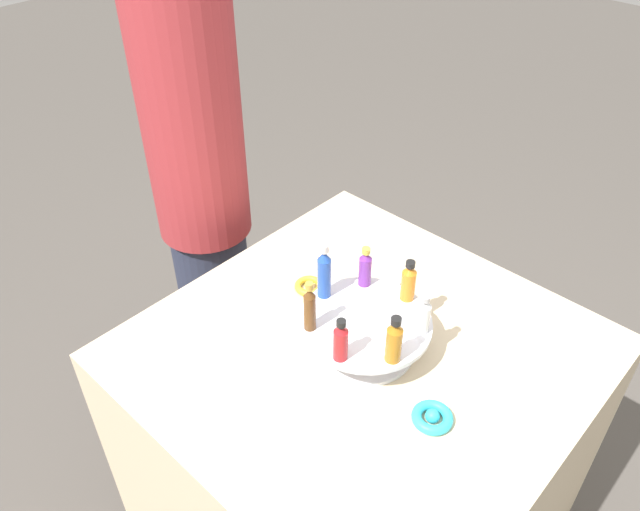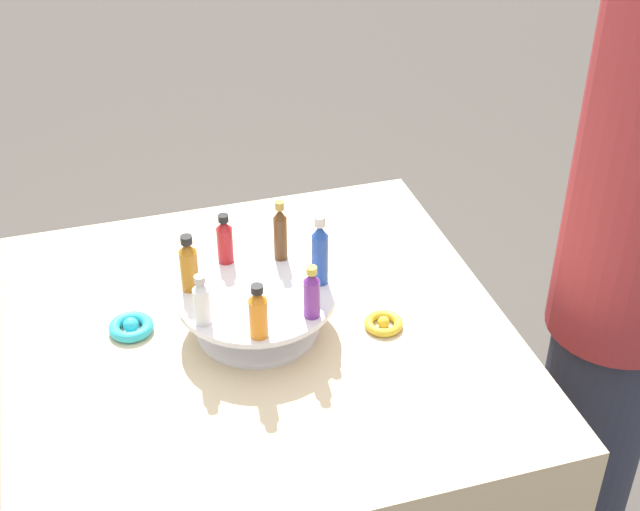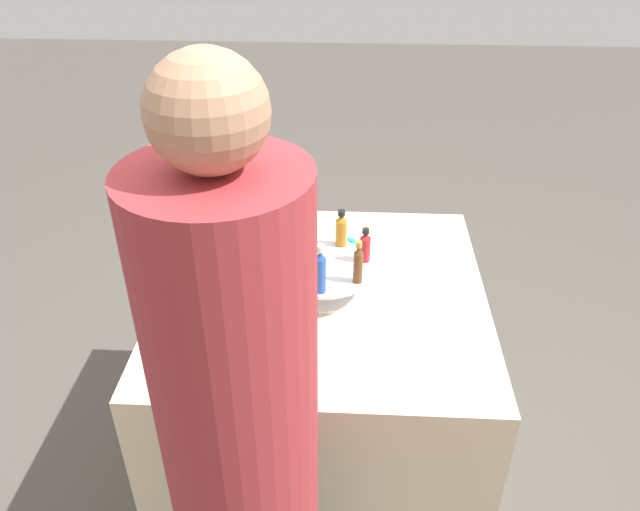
{
  "view_description": "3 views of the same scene",
  "coord_description": "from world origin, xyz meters",
  "px_view_note": "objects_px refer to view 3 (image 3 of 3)",
  "views": [
    {
      "loc": [
        -0.83,
        -0.63,
        1.88
      ],
      "look_at": [
        0.03,
        0.17,
        0.96
      ],
      "focal_mm": 35.0,
      "sensor_mm": 36.0,
      "label": 1
    },
    {
      "loc": [
        1.36,
        -0.28,
        1.9
      ],
      "look_at": [
        0.02,
        0.12,
        0.95
      ],
      "focal_mm": 50.0,
      "sensor_mm": 36.0,
      "label": 2
    },
    {
      "loc": [
        -0.07,
        1.53,
        1.91
      ],
      "look_at": [
        0.01,
        0.04,
        0.93
      ],
      "focal_mm": 35.0,
      "sensor_mm": 36.0,
      "label": 3
    }
  ],
  "objects_px": {
    "ribbon_bow_gold": "(294,339)",
    "person_figure": "(245,481)",
    "bottle_red": "(365,246)",
    "display_stand": "(322,276)",
    "ribbon_bow_teal": "(345,245)",
    "bottle_blue": "(322,271)",
    "bottle_clear": "(305,231)",
    "bottle_purple": "(286,266)",
    "bottle_brown": "(358,264)",
    "bottle_orange": "(280,245)",
    "bottle_amber": "(341,229)"
  },
  "relations": [
    {
      "from": "bottle_red",
      "to": "bottle_orange",
      "type": "bearing_deg",
      "value": 2.14
    },
    {
      "from": "bottle_blue",
      "to": "bottle_clear",
      "type": "relative_size",
      "value": 1.45
    },
    {
      "from": "bottle_red",
      "to": "bottle_purple",
      "type": "xyz_separation_m",
      "value": [
        0.22,
        0.12,
        0.0
      ]
    },
    {
      "from": "bottle_red",
      "to": "bottle_purple",
      "type": "height_order",
      "value": "same"
    },
    {
      "from": "bottle_blue",
      "to": "display_stand",
      "type": "bearing_deg",
      "value": -87.86
    },
    {
      "from": "display_stand",
      "to": "ribbon_bow_teal",
      "type": "xyz_separation_m",
      "value": [
        -0.06,
        -0.24,
        -0.04
      ]
    },
    {
      "from": "bottle_clear",
      "to": "bottle_orange",
      "type": "distance_m",
      "value": 0.11
    },
    {
      "from": "bottle_purple",
      "to": "person_figure",
      "type": "relative_size",
      "value": 0.06
    },
    {
      "from": "bottle_purple",
      "to": "bottle_clear",
      "type": "bearing_deg",
      "value": -100.72
    },
    {
      "from": "bottle_red",
      "to": "bottle_orange",
      "type": "xyz_separation_m",
      "value": [
        0.25,
        0.01,
        0.0
      ]
    },
    {
      "from": "bottle_blue",
      "to": "bottle_red",
      "type": "distance_m",
      "value": 0.2
    },
    {
      "from": "bottle_amber",
      "to": "bottle_clear",
      "type": "bearing_deg",
      "value": 2.14
    },
    {
      "from": "ribbon_bow_gold",
      "to": "person_figure",
      "type": "xyz_separation_m",
      "value": [
        0.05,
        0.51,
        0.07
      ]
    },
    {
      "from": "bottle_purple",
      "to": "bottle_brown",
      "type": "bearing_deg",
      "value": -177.86
    },
    {
      "from": "display_stand",
      "to": "person_figure",
      "type": "distance_m",
      "value": 0.76
    },
    {
      "from": "ribbon_bow_gold",
      "to": "person_figure",
      "type": "distance_m",
      "value": 0.51
    },
    {
      "from": "ribbon_bow_gold",
      "to": "person_figure",
      "type": "bearing_deg",
      "value": 84.19
    },
    {
      "from": "bottle_brown",
      "to": "bottle_blue",
      "type": "bearing_deg",
      "value": 27.85
    },
    {
      "from": "bottle_red",
      "to": "bottle_blue",
      "type": "bearing_deg",
      "value": 53.57
    },
    {
      "from": "ribbon_bow_teal",
      "to": "bottle_brown",
      "type": "bearing_deg",
      "value": 96.97
    },
    {
      "from": "display_stand",
      "to": "bottle_blue",
      "type": "bearing_deg",
      "value": 92.14
    },
    {
      "from": "bottle_amber",
      "to": "bottle_purple",
      "type": "distance_m",
      "value": 0.25
    },
    {
      "from": "bottle_amber",
      "to": "person_figure",
      "type": "height_order",
      "value": "person_figure"
    },
    {
      "from": "bottle_orange",
      "to": "ribbon_bow_teal",
      "type": "distance_m",
      "value": 0.32
    },
    {
      "from": "bottle_blue",
      "to": "ribbon_bow_gold",
      "type": "bearing_deg",
      "value": 58.41
    },
    {
      "from": "bottle_amber",
      "to": "ribbon_bow_teal",
      "type": "height_order",
      "value": "bottle_amber"
    },
    {
      "from": "bottle_purple",
      "to": "bottle_red",
      "type": "bearing_deg",
      "value": -152.15
    },
    {
      "from": "ribbon_bow_teal",
      "to": "bottle_amber",
      "type": "bearing_deg",
      "value": 83.91
    },
    {
      "from": "bottle_blue",
      "to": "bottle_amber",
      "type": "xyz_separation_m",
      "value": [
        -0.05,
        -0.25,
        -0.01
      ]
    },
    {
      "from": "bottle_brown",
      "to": "person_figure",
      "type": "bearing_deg",
      "value": 71.87
    },
    {
      "from": "person_figure",
      "to": "bottle_clear",
      "type": "bearing_deg",
      "value": 5.11
    },
    {
      "from": "bottle_blue",
      "to": "bottle_brown",
      "type": "relative_size",
      "value": 1.13
    },
    {
      "from": "person_figure",
      "to": "ribbon_bow_gold",
      "type": "bearing_deg",
      "value": 3.02
    },
    {
      "from": "display_stand",
      "to": "bottle_red",
      "type": "distance_m",
      "value": 0.16
    },
    {
      "from": "bottle_brown",
      "to": "ribbon_bow_gold",
      "type": "bearing_deg",
      "value": 44.47
    },
    {
      "from": "bottle_amber",
      "to": "bottle_orange",
      "type": "relative_size",
      "value": 1.09
    },
    {
      "from": "bottle_brown",
      "to": "person_figure",
      "type": "height_order",
      "value": "person_figure"
    },
    {
      "from": "bottle_clear",
      "to": "bottle_purple",
      "type": "relative_size",
      "value": 0.95
    },
    {
      "from": "bottle_brown",
      "to": "bottle_orange",
      "type": "height_order",
      "value": "bottle_brown"
    },
    {
      "from": "display_stand",
      "to": "bottle_clear",
      "type": "distance_m",
      "value": 0.15
    },
    {
      "from": "bottle_clear",
      "to": "bottle_brown",
      "type": "bearing_deg",
      "value": 130.71
    },
    {
      "from": "bottle_blue",
      "to": "ribbon_bow_teal",
      "type": "distance_m",
      "value": 0.4
    },
    {
      "from": "bottle_purple",
      "to": "person_figure",
      "type": "bearing_deg",
      "value": 88.4
    },
    {
      "from": "bottle_blue",
      "to": "ribbon_bow_gold",
      "type": "xyz_separation_m",
      "value": [
        0.07,
        0.11,
        -0.15
      ]
    },
    {
      "from": "display_stand",
      "to": "bottle_brown",
      "type": "relative_size",
      "value": 2.33
    },
    {
      "from": "bottle_red",
      "to": "person_figure",
      "type": "height_order",
      "value": "person_figure"
    },
    {
      "from": "bottle_blue",
      "to": "bottle_red",
      "type": "height_order",
      "value": "bottle_blue"
    },
    {
      "from": "bottle_orange",
      "to": "bottle_purple",
      "type": "relative_size",
      "value": 1.01
    },
    {
      "from": "display_stand",
      "to": "ribbon_bow_teal",
      "type": "relative_size",
      "value": 3.49
    },
    {
      "from": "bottle_purple",
      "to": "ribbon_bow_gold",
      "type": "relative_size",
      "value": 1.42
    }
  ]
}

